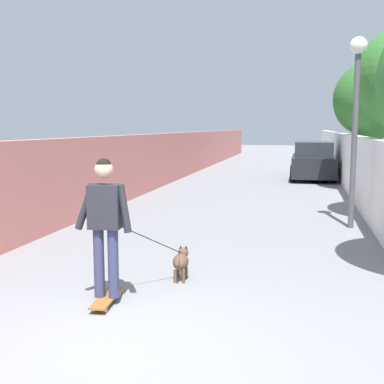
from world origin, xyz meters
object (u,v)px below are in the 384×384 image
Objects in this scene: tree_right_near at (369,102)px; person_skateboarder at (105,217)px; lamp_post at (356,98)px; car_near at (313,162)px; dog at (181,261)px; tree_right_distant at (380,99)px; skateboard at (107,298)px.

person_skateboarder is (-17.78, 5.14, -2.16)m from tree_right_near.
lamp_post is 10.24m from car_near.
car_near reaches higher than dog.
skateboard is (-11.78, 4.73, -3.00)m from tree_right_distant.
person_skateboarder is at bearing 163.87° from tree_right_near.
tree_right_near is 17.52m from dog.
tree_right_near is 2.80× the size of person_skateboarder.
car_near is (3.60, 1.98, -2.35)m from tree_right_distant.
skateboard is at bearing 163.87° from tree_right_near.
tree_right_near is at bearing -44.95° from car_near.
skateboard is 15.65m from car_near.
skateboard is 0.58× the size of dog.
tree_right_near is at bearing -8.21° from lamp_post.
dog is at bearing -30.59° from person_skateboarder.
tree_right_near is 4.23m from car_near.
tree_right_distant is 6.57m from lamp_post.
tree_right_distant is 11.76m from dog.
car_near reaches higher than skateboard.
lamp_post is at bearing -31.97° from person_skateboarder.
dog is at bearing 171.65° from car_near.
tree_right_near is 1.15× the size of car_near.
dog is 14.44m from car_near.
dog is (-10.67, 4.08, -2.80)m from tree_right_distant.
skateboard is 1.31m from dog.
lamp_post reaches higher than skateboard.
lamp_post reaches higher than car_near.
tree_right_near is at bearing -15.06° from dog.
tree_right_distant reaches higher than car_near.
person_skateboarder is at bearing -153.43° from skateboard.
lamp_post is 0.96× the size of car_near.
car_near is at bearing 135.05° from tree_right_near.
skateboard is 0.20× the size of car_near.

